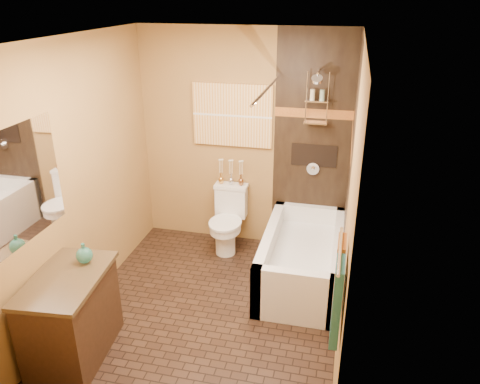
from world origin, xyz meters
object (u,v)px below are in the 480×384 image
(vanity, at_px, (72,316))
(toilet, at_px, (228,219))
(sunset_painting, at_px, (232,115))
(bathtub, at_px, (302,262))

(vanity, bearing_deg, toilet, 62.55)
(sunset_painting, xyz_separation_m, vanity, (-0.80, -2.25, -1.16))
(bathtub, bearing_deg, toilet, 152.99)
(toilet, bearing_deg, sunset_painting, 89.42)
(bathtub, height_order, toilet, toilet)
(sunset_painting, distance_m, bathtub, 1.77)
(sunset_painting, xyz_separation_m, bathtub, (0.92, -0.73, -1.33))
(sunset_painting, bearing_deg, toilet, -90.00)
(toilet, bearing_deg, vanity, -112.46)
(sunset_painting, distance_m, vanity, 2.65)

